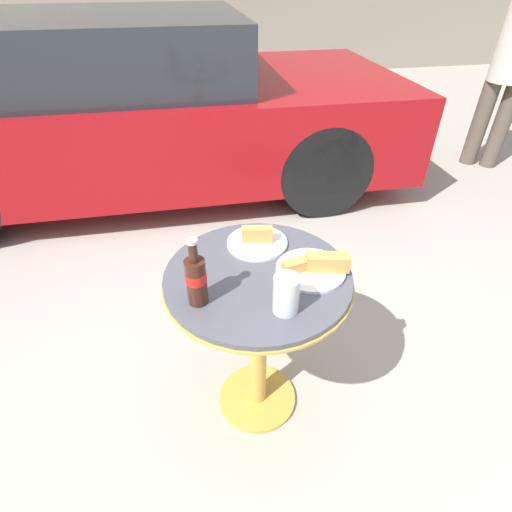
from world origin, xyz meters
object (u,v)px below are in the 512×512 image
object	(u,v)px
pedestrian	(512,65)
parked_car	(139,109)
bistro_table	(258,310)
lunch_plate_near	(257,240)
drinking_glass	(286,296)
cola_bottle_left	(196,279)
lunch_plate_far	(314,267)

from	to	relation	value
pedestrian	parked_car	bearing A→B (deg)	175.62
bistro_table	lunch_plate_near	bearing A→B (deg)	79.78
drinking_glass	cola_bottle_left	bearing A→B (deg)	161.29
cola_bottle_left	lunch_plate_near	size ratio (longest dim) A/B	1.03
lunch_plate_near	bistro_table	bearing A→B (deg)	-100.22
lunch_plate_far	parked_car	world-z (taller)	parked_car
drinking_glass	bistro_table	bearing A→B (deg)	104.83
bistro_table	cola_bottle_left	xyz separation A→B (m)	(-0.21, -0.10, 0.26)
parked_car	lunch_plate_near	bearing A→B (deg)	-75.93
lunch_plate_near	lunch_plate_far	bearing A→B (deg)	-51.25
lunch_plate_far	parked_car	distance (m)	2.46
pedestrian	drinking_glass	bearing A→B (deg)	-137.50
cola_bottle_left	lunch_plate_near	xyz separation A→B (m)	(0.24, 0.27, -0.07)
lunch_plate_near	parked_car	distance (m)	2.23
pedestrian	bistro_table	bearing A→B (deg)	-140.45
drinking_glass	lunch_plate_far	xyz separation A→B (m)	(0.14, 0.16, -0.04)
lunch_plate_far	pedestrian	distance (m)	3.16
drinking_glass	lunch_plate_near	size ratio (longest dim) A/B	0.56
lunch_plate_near	pedestrian	bearing A→B (deg)	37.53
drinking_glass	pedestrian	world-z (taller)	pedestrian
lunch_plate_near	parked_car	bearing A→B (deg)	104.07
parked_car	lunch_plate_far	bearing A→B (deg)	-73.49
bistro_table	cola_bottle_left	distance (m)	0.35
cola_bottle_left	drinking_glass	size ratio (longest dim) A/B	1.84
lunch_plate_near	pedestrian	xyz separation A→B (m)	(2.50, 1.92, 0.13)
drinking_glass	lunch_plate_near	world-z (taller)	drinking_glass
bistro_table	lunch_plate_far	distance (m)	0.27
bistro_table	drinking_glass	world-z (taller)	drinking_glass
bistro_table	lunch_plate_near	distance (m)	0.25
cola_bottle_left	lunch_plate_far	xyz separation A→B (m)	(0.39, 0.07, -0.07)
drinking_glass	pedestrian	size ratio (longest dim) A/B	0.08
cola_bottle_left	pedestrian	distance (m)	3.51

